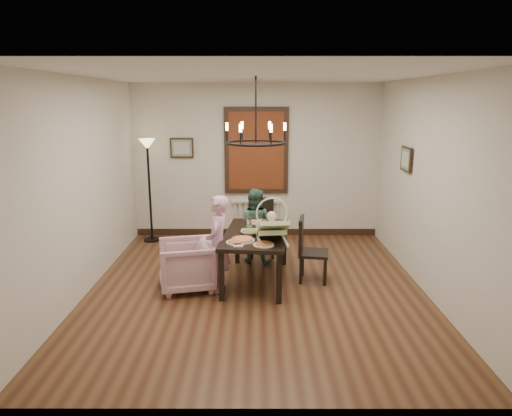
{
  "coord_description": "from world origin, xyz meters",
  "views": [
    {
      "loc": [
        0.0,
        -5.8,
        2.51
      ],
      "look_at": [
        -0.0,
        0.3,
        1.05
      ],
      "focal_mm": 32.0,
      "sensor_mm": 36.0,
      "label": 1
    }
  ],
  "objects_px": {
    "seated_man": "(254,232)",
    "floor_lamp": "(150,192)",
    "chair_right": "(314,249)",
    "drinking_glass": "(264,228)",
    "chair_far": "(262,228)",
    "baby_bouncer": "(272,227)",
    "elderly_woman": "(218,252)",
    "armchair": "(187,265)",
    "dining_table": "(256,239)"
  },
  "relations": [
    {
      "from": "baby_bouncer",
      "to": "elderly_woman",
      "type": "bearing_deg",
      "value": 167.58
    },
    {
      "from": "chair_right",
      "to": "floor_lamp",
      "type": "xyz_separation_m",
      "value": [
        -2.71,
        1.88,
        0.44
      ]
    },
    {
      "from": "seated_man",
      "to": "drinking_glass",
      "type": "xyz_separation_m",
      "value": [
        0.14,
        -0.79,
        0.29
      ]
    },
    {
      "from": "chair_right",
      "to": "baby_bouncer",
      "type": "height_order",
      "value": "baby_bouncer"
    },
    {
      "from": "chair_right",
      "to": "drinking_glass",
      "type": "height_order",
      "value": "chair_right"
    },
    {
      "from": "baby_bouncer",
      "to": "dining_table",
      "type": "bearing_deg",
      "value": 112.67
    },
    {
      "from": "chair_far",
      "to": "elderly_woman",
      "type": "height_order",
      "value": "elderly_woman"
    },
    {
      "from": "baby_bouncer",
      "to": "drinking_glass",
      "type": "relative_size",
      "value": 4.52
    },
    {
      "from": "dining_table",
      "to": "chair_right",
      "type": "xyz_separation_m",
      "value": [
        0.81,
        0.02,
        -0.16
      ]
    },
    {
      "from": "chair_far",
      "to": "armchair",
      "type": "height_order",
      "value": "chair_far"
    },
    {
      "from": "chair_right",
      "to": "drinking_glass",
      "type": "bearing_deg",
      "value": 102.37
    },
    {
      "from": "baby_bouncer",
      "to": "drinking_glass",
      "type": "xyz_separation_m",
      "value": [
        -0.1,
        0.38,
        -0.13
      ]
    },
    {
      "from": "chair_far",
      "to": "elderly_woman",
      "type": "bearing_deg",
      "value": -116.14
    },
    {
      "from": "drinking_glass",
      "to": "baby_bouncer",
      "type": "bearing_deg",
      "value": -75.02
    },
    {
      "from": "baby_bouncer",
      "to": "floor_lamp",
      "type": "bearing_deg",
      "value": 127.07
    },
    {
      "from": "dining_table",
      "to": "elderly_woman",
      "type": "relative_size",
      "value": 1.48
    },
    {
      "from": "elderly_woman",
      "to": "armchair",
      "type": "bearing_deg",
      "value": -89.89
    },
    {
      "from": "floor_lamp",
      "to": "drinking_glass",
      "type": "bearing_deg",
      "value": -43.61
    },
    {
      "from": "dining_table",
      "to": "drinking_glass",
      "type": "relative_size",
      "value": 11.78
    },
    {
      "from": "dining_table",
      "to": "floor_lamp",
      "type": "xyz_separation_m",
      "value": [
        -1.89,
        1.9,
        0.28
      ]
    },
    {
      "from": "chair_far",
      "to": "floor_lamp",
      "type": "bearing_deg",
      "value": 154.82
    },
    {
      "from": "chair_right",
      "to": "baby_bouncer",
      "type": "distance_m",
      "value": 0.86
    },
    {
      "from": "chair_far",
      "to": "elderly_woman",
      "type": "relative_size",
      "value": 0.88
    },
    {
      "from": "chair_far",
      "to": "floor_lamp",
      "type": "distance_m",
      "value": 2.19
    },
    {
      "from": "armchair",
      "to": "elderly_woman",
      "type": "xyz_separation_m",
      "value": [
        0.43,
        -0.05,
        0.21
      ]
    },
    {
      "from": "elderly_woman",
      "to": "drinking_glass",
      "type": "distance_m",
      "value": 0.72
    },
    {
      "from": "elderly_woman",
      "to": "drinking_glass",
      "type": "bearing_deg",
      "value": 122.34
    },
    {
      "from": "armchair",
      "to": "seated_man",
      "type": "bearing_deg",
      "value": 126.4
    },
    {
      "from": "chair_far",
      "to": "chair_right",
      "type": "distance_m",
      "value": 1.28
    },
    {
      "from": "dining_table",
      "to": "floor_lamp",
      "type": "bearing_deg",
      "value": 140.85
    },
    {
      "from": "chair_right",
      "to": "floor_lamp",
      "type": "distance_m",
      "value": 3.32
    },
    {
      "from": "armchair",
      "to": "drinking_glass",
      "type": "relative_size",
      "value": 5.43
    },
    {
      "from": "drinking_glass",
      "to": "dining_table",
      "type": "bearing_deg",
      "value": 176.05
    },
    {
      "from": "seated_man",
      "to": "baby_bouncer",
      "type": "distance_m",
      "value": 1.27
    },
    {
      "from": "drinking_glass",
      "to": "floor_lamp",
      "type": "bearing_deg",
      "value": 136.39
    },
    {
      "from": "drinking_glass",
      "to": "armchair",
      "type": "bearing_deg",
      "value": -166.5
    },
    {
      "from": "dining_table",
      "to": "baby_bouncer",
      "type": "distance_m",
      "value": 0.53
    },
    {
      "from": "seated_man",
      "to": "floor_lamp",
      "type": "relative_size",
      "value": 0.54
    },
    {
      "from": "seated_man",
      "to": "baby_bouncer",
      "type": "relative_size",
      "value": 1.6
    },
    {
      "from": "chair_far",
      "to": "drinking_glass",
      "type": "distance_m",
      "value": 1.13
    },
    {
      "from": "armchair",
      "to": "floor_lamp",
      "type": "bearing_deg",
      "value": -168.55
    },
    {
      "from": "armchair",
      "to": "elderly_woman",
      "type": "bearing_deg",
      "value": 71.14
    },
    {
      "from": "armchair",
      "to": "dining_table",
      "type": "bearing_deg",
      "value": 92.82
    },
    {
      "from": "floor_lamp",
      "to": "chair_far",
      "type": "bearing_deg",
      "value": -22.43
    },
    {
      "from": "dining_table",
      "to": "seated_man",
      "type": "bearing_deg",
      "value": 98.02
    },
    {
      "from": "chair_right",
      "to": "seated_man",
      "type": "distance_m",
      "value": 1.13
    },
    {
      "from": "dining_table",
      "to": "baby_bouncer",
      "type": "bearing_deg",
      "value": -55.91
    },
    {
      "from": "chair_far",
      "to": "baby_bouncer",
      "type": "xyz_separation_m",
      "value": [
        0.12,
        -1.47,
        0.44
      ]
    },
    {
      "from": "baby_bouncer",
      "to": "floor_lamp",
      "type": "xyz_separation_m",
      "value": [
        -2.1,
        2.29,
        -0.01
      ]
    },
    {
      "from": "drinking_glass",
      "to": "floor_lamp",
      "type": "xyz_separation_m",
      "value": [
        -2.0,
        1.91,
        0.12
      ]
    }
  ]
}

